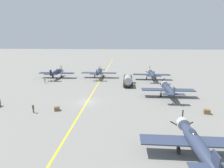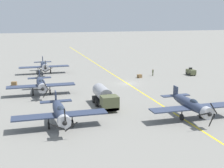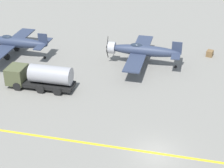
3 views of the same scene
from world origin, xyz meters
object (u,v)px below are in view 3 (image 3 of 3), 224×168
Objects in this scene: airplane_mid_right at (142,51)px; fuel_tanker at (40,76)px; supply_crate_by_tanker at (210,53)px; airplane_far_right at (13,42)px.

airplane_mid_right reaches higher than fuel_tanker.
airplane_far_right is at bearing 102.81° from supply_crate_by_tanker.
airplane_far_right is 1.50× the size of fuel_tanker.
fuel_tanker is 23.88m from supply_crate_by_tanker.
supply_crate_by_tanker is at bearing -54.39° from fuel_tanker.
airplane_far_right is at bearing 102.22° from airplane_mid_right.
airplane_mid_right is 10.23m from supply_crate_by_tanker.
airplane_far_right is 11.94× the size of supply_crate_by_tanker.
airplane_mid_right reaches higher than supply_crate_by_tanker.
supply_crate_by_tanker is at bearing -78.69° from airplane_far_right.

